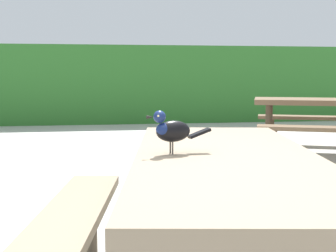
% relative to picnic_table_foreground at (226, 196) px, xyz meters
% --- Properties ---
extents(hedge_wall, '(28.00, 1.94, 1.70)m').
position_rel_picnic_table_foreground_xyz_m(hedge_wall, '(-0.20, 8.55, 0.29)').
color(hedge_wall, '#2D6B28').
rests_on(hedge_wall, ground).
extents(picnic_table_foreground, '(1.91, 1.94, 0.74)m').
position_rel_picnic_table_foreground_xyz_m(picnic_table_foreground, '(0.00, 0.00, 0.00)').
color(picnic_table_foreground, '#84725B').
rests_on(picnic_table_foreground, ground).
extents(bird_grackle, '(0.28, 0.10, 0.18)m').
position_rel_picnic_table_foreground_xyz_m(bird_grackle, '(-0.23, 0.02, 0.29)').
color(bird_grackle, black).
rests_on(bird_grackle, picnic_table_foreground).
extents(picnic_table_mid_left, '(2.19, 2.17, 0.74)m').
position_rel_picnic_table_foreground_xyz_m(picnic_table_mid_left, '(2.42, 3.78, 0.00)').
color(picnic_table_mid_left, brown).
rests_on(picnic_table_mid_left, ground).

